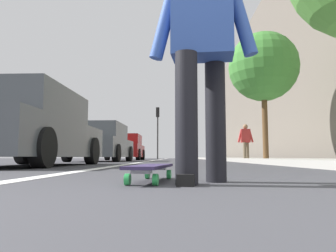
{
  "coord_description": "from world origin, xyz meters",
  "views": [
    {
      "loc": [
        -1.02,
        0.04,
        0.17
      ],
      "look_at": [
        10.51,
        0.33,
        1.28
      ],
      "focal_mm": 34.47,
      "sensor_mm": 36.0,
      "label": 1
    }
  ],
  "objects_px": {
    "parked_car_near": "(31,130)",
    "pedestrian_distant": "(246,140)",
    "skater_person": "(202,41)",
    "parked_car_mid": "(101,143)",
    "street_tree_mid": "(263,67)",
    "traffic_light": "(158,123)",
    "skateboard": "(151,168)",
    "parked_car_far": "(126,148)"
  },
  "relations": [
    {
      "from": "parked_car_far",
      "to": "skateboard",
      "type": "bearing_deg",
      "value": -170.57
    },
    {
      "from": "skateboard",
      "to": "parked_car_far",
      "type": "xyz_separation_m",
      "value": [
        16.6,
        2.76,
        0.61
      ]
    },
    {
      "from": "skater_person",
      "to": "street_tree_mid",
      "type": "height_order",
      "value": "street_tree_mid"
    },
    {
      "from": "parked_car_far",
      "to": "street_tree_mid",
      "type": "xyz_separation_m",
      "value": [
        -7.12,
        -6.16,
        2.78
      ]
    },
    {
      "from": "parked_car_mid",
      "to": "traffic_light",
      "type": "relative_size",
      "value": 0.95
    },
    {
      "from": "skateboard",
      "to": "parked_car_mid",
      "type": "height_order",
      "value": "parked_car_mid"
    },
    {
      "from": "skateboard",
      "to": "parked_car_mid",
      "type": "xyz_separation_m",
      "value": [
        10.32,
        2.77,
        0.61
      ]
    },
    {
      "from": "skateboard",
      "to": "pedestrian_distant",
      "type": "distance_m",
      "value": 12.33
    },
    {
      "from": "parked_car_mid",
      "to": "parked_car_far",
      "type": "bearing_deg",
      "value": -0.12
    },
    {
      "from": "pedestrian_distant",
      "to": "parked_car_far",
      "type": "bearing_deg",
      "value": 51.62
    },
    {
      "from": "traffic_light",
      "to": "street_tree_mid",
      "type": "height_order",
      "value": "street_tree_mid"
    },
    {
      "from": "skater_person",
      "to": "street_tree_mid",
      "type": "bearing_deg",
      "value": -17.6
    },
    {
      "from": "parked_car_near",
      "to": "skater_person",
      "type": "bearing_deg",
      "value": -143.95
    },
    {
      "from": "parked_car_near",
      "to": "pedestrian_distant",
      "type": "xyz_separation_m",
      "value": [
        7.89,
        -5.87,
        0.21
      ]
    },
    {
      "from": "street_tree_mid",
      "to": "pedestrian_distant",
      "type": "bearing_deg",
      "value": 4.66
    },
    {
      "from": "skateboard",
      "to": "skater_person",
      "type": "xyz_separation_m",
      "value": [
        -0.15,
        -0.35,
        0.84
      ]
    },
    {
      "from": "parked_car_far",
      "to": "street_tree_mid",
      "type": "height_order",
      "value": "street_tree_mid"
    },
    {
      "from": "skater_person",
      "to": "pedestrian_distant",
      "type": "xyz_separation_m",
      "value": [
        12.03,
        -2.86,
        -0.02
      ]
    },
    {
      "from": "skateboard",
      "to": "street_tree_mid",
      "type": "distance_m",
      "value": 10.62
    },
    {
      "from": "skater_person",
      "to": "pedestrian_distant",
      "type": "distance_m",
      "value": 12.36
    },
    {
      "from": "skater_person",
      "to": "parked_car_near",
      "type": "bearing_deg",
      "value": 36.05
    },
    {
      "from": "skater_person",
      "to": "parked_car_mid",
      "type": "distance_m",
      "value": 10.92
    },
    {
      "from": "skater_person",
      "to": "traffic_light",
      "type": "distance_m",
      "value": 24.86
    },
    {
      "from": "skateboard",
      "to": "parked_car_mid",
      "type": "relative_size",
      "value": 0.21
    },
    {
      "from": "skateboard",
      "to": "skater_person",
      "type": "relative_size",
      "value": 0.52
    },
    {
      "from": "traffic_light",
      "to": "street_tree_mid",
      "type": "bearing_deg",
      "value": -162.45
    },
    {
      "from": "street_tree_mid",
      "to": "pedestrian_distant",
      "type": "distance_m",
      "value": 3.52
    },
    {
      "from": "street_tree_mid",
      "to": "pedestrian_distant",
      "type": "relative_size",
      "value": 2.97
    },
    {
      "from": "parked_car_near",
      "to": "pedestrian_distant",
      "type": "relative_size",
      "value": 2.75
    },
    {
      "from": "parked_car_mid",
      "to": "street_tree_mid",
      "type": "relative_size",
      "value": 0.86
    },
    {
      "from": "parked_car_near",
      "to": "street_tree_mid",
      "type": "bearing_deg",
      "value": -47.84
    },
    {
      "from": "parked_car_mid",
      "to": "parked_car_far",
      "type": "height_order",
      "value": "parked_car_far"
    },
    {
      "from": "skater_person",
      "to": "parked_car_far",
      "type": "height_order",
      "value": "skater_person"
    },
    {
      "from": "traffic_light",
      "to": "pedestrian_distant",
      "type": "bearing_deg",
      "value": -160.17
    },
    {
      "from": "skater_person",
      "to": "parked_car_mid",
      "type": "relative_size",
      "value": 0.4
    },
    {
      "from": "skater_person",
      "to": "street_tree_mid",
      "type": "xyz_separation_m",
      "value": [
        9.62,
        -3.05,
        2.55
      ]
    },
    {
      "from": "skater_person",
      "to": "parked_car_near",
      "type": "height_order",
      "value": "skater_person"
    },
    {
      "from": "skateboard",
      "to": "parked_car_far",
      "type": "distance_m",
      "value": 16.84
    },
    {
      "from": "skater_person",
      "to": "traffic_light",
      "type": "bearing_deg",
      "value": 3.98
    },
    {
      "from": "skater_person",
      "to": "parked_car_near",
      "type": "relative_size",
      "value": 0.37
    },
    {
      "from": "traffic_light",
      "to": "pedestrian_distant",
      "type": "xyz_separation_m",
      "value": [
        -12.69,
        -4.58,
        -2.07
      ]
    },
    {
      "from": "parked_car_near",
      "to": "parked_car_mid",
      "type": "bearing_deg",
      "value": 0.96
    }
  ]
}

